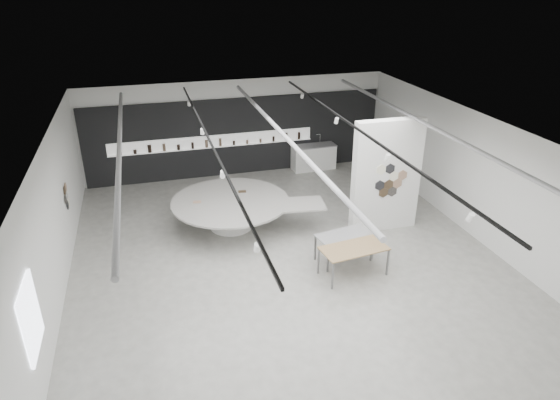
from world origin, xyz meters
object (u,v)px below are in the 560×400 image
object	(u,v)px
sample_table_wood	(354,250)
kitchen_counter	(313,157)
sample_table_stone	(345,237)
partition_column	(386,176)
display_island	(233,210)

from	to	relation	value
sample_table_wood	kitchen_counter	distance (m)	7.97
sample_table_wood	sample_table_stone	distance (m)	0.79
sample_table_wood	kitchen_counter	xyz separation A→B (m)	(1.58, 7.81, -0.25)
partition_column	kitchen_counter	world-z (taller)	partition_column
sample_table_stone	kitchen_counter	bearing A→B (deg)	77.73
kitchen_counter	sample_table_stone	bearing A→B (deg)	-104.63
partition_column	kitchen_counter	size ratio (longest dim) A/B	1.94
sample_table_stone	kitchen_counter	size ratio (longest dim) A/B	0.92
partition_column	sample_table_wood	distance (m)	3.19
display_island	sample_table_wood	bearing A→B (deg)	-45.75
partition_column	sample_table_wood	size ratio (longest dim) A/B	1.91
sample_table_wood	sample_table_stone	xyz separation A→B (m)	(0.06, 0.79, -0.03)
sample_table_stone	partition_column	bearing A→B (deg)	37.30
sample_table_wood	kitchen_counter	bearing A→B (deg)	78.53
sample_table_stone	display_island	bearing A→B (deg)	133.35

